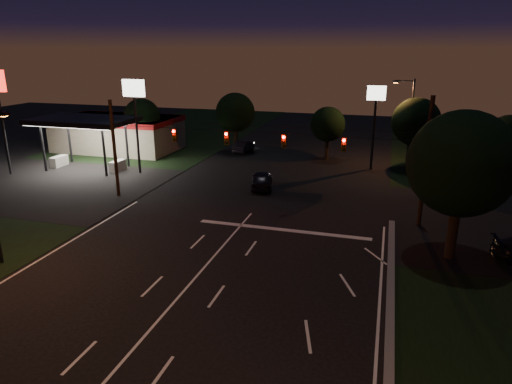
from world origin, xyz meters
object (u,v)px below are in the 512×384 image
at_px(car_oncoming_a, 262,180).
at_px(utility_pole_right, 418,225).
at_px(tree_right_near, 462,165).
at_px(car_oncoming_b, 244,146).

bearing_deg(car_oncoming_a, utility_pole_right, 144.02).
bearing_deg(tree_right_near, utility_pole_right, 107.53).
bearing_deg(utility_pole_right, car_oncoming_b, 134.69).
bearing_deg(tree_right_near, car_oncoming_a, 144.46).
bearing_deg(tree_right_near, car_oncoming_b, 130.51).
height_order(utility_pole_right, car_oncoming_b, utility_pole_right).
height_order(tree_right_near, car_oncoming_a, tree_right_near).
xyz_separation_m(tree_right_near, car_oncoming_b, (-20.63, 24.14, -5.01)).
bearing_deg(car_oncoming_b, tree_right_near, 132.16).
distance_m(utility_pole_right, tree_right_near, 7.61).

